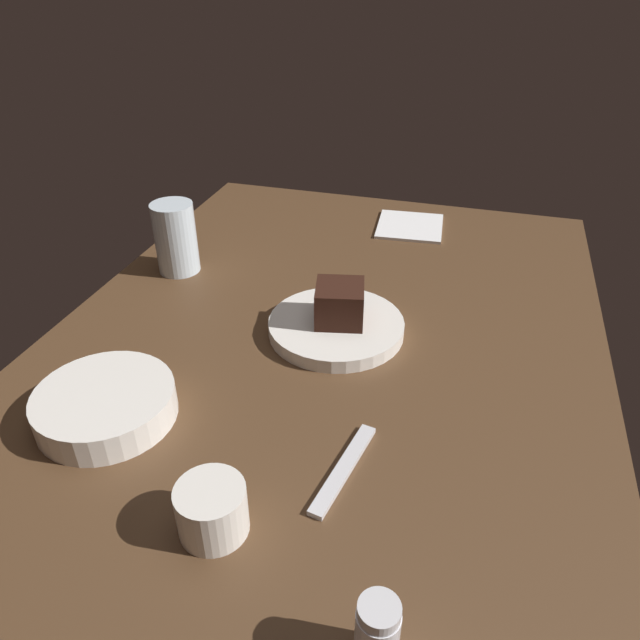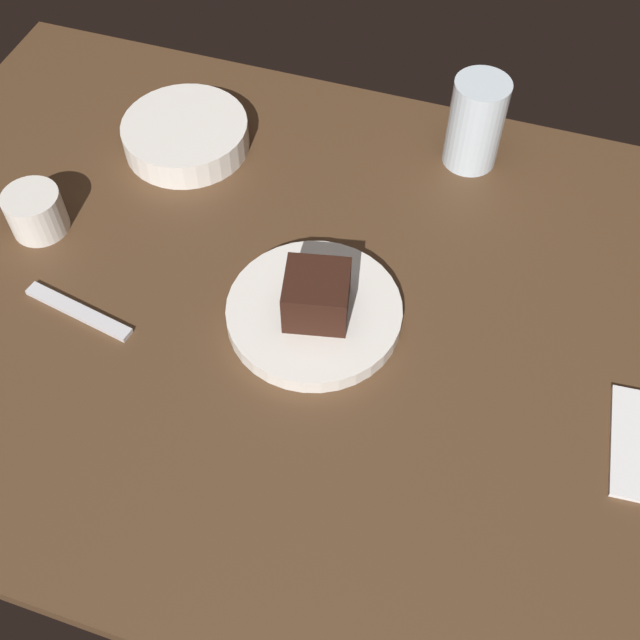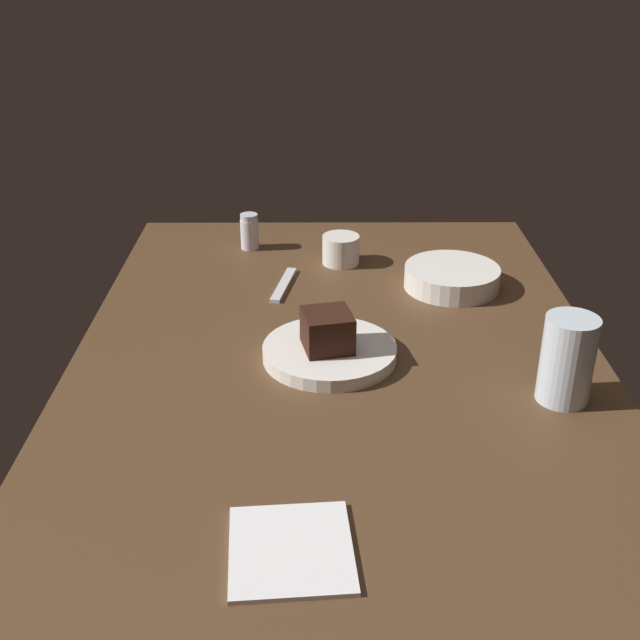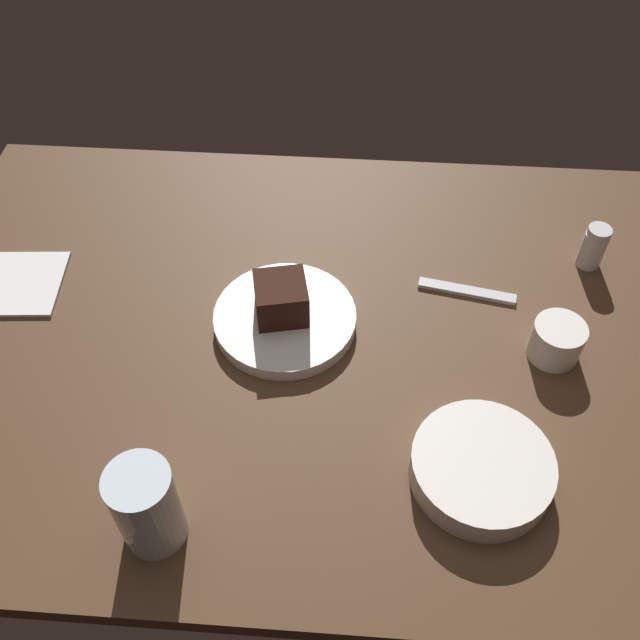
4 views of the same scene
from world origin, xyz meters
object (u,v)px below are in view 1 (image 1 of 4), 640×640
(chocolate_cake_slice, at_px, (340,303))
(side_bowl, at_px, (106,405))
(coffee_cup, at_px, (212,510))
(salt_shaker, at_px, (377,633))
(water_glass, at_px, (176,238))
(dessert_spoon, at_px, (344,469))
(dessert_plate, at_px, (336,327))
(folded_napkin, at_px, (410,226))

(chocolate_cake_slice, bearing_deg, side_bowl, 139.18)
(chocolate_cake_slice, xyz_separation_m, coffee_cup, (-0.39, 0.03, -0.02))
(chocolate_cake_slice, bearing_deg, coffee_cup, 175.33)
(side_bowl, bearing_deg, salt_shaker, -117.20)
(water_glass, bearing_deg, coffee_cup, -149.12)
(dessert_spoon, bearing_deg, chocolate_cake_slice, 26.29)
(dessert_plate, height_order, coffee_cup, coffee_cup)
(salt_shaker, distance_m, dessert_spoon, 0.21)
(dessert_plate, bearing_deg, coffee_cup, 175.82)
(salt_shaker, relative_size, coffee_cup, 1.01)
(salt_shaker, bearing_deg, dessert_plate, 18.76)
(dessert_spoon, bearing_deg, coffee_cup, 146.52)
(chocolate_cake_slice, distance_m, dessert_spoon, 0.29)
(dessert_plate, distance_m, water_glass, 0.36)
(chocolate_cake_slice, distance_m, coffee_cup, 0.39)
(water_glass, bearing_deg, chocolate_cake_slice, -108.94)
(salt_shaker, height_order, side_bowl, salt_shaker)
(chocolate_cake_slice, relative_size, salt_shaker, 0.99)
(coffee_cup, distance_m, dessert_spoon, 0.16)
(salt_shaker, xyz_separation_m, dessert_spoon, (0.20, 0.08, -0.03))
(chocolate_cake_slice, height_order, salt_shaker, chocolate_cake_slice)
(side_bowl, bearing_deg, folded_napkin, -21.97)
(water_glass, distance_m, dessert_spoon, 0.57)
(dessert_plate, relative_size, coffee_cup, 2.86)
(dessert_plate, relative_size, folded_napkin, 1.47)
(salt_shaker, xyz_separation_m, side_bowl, (0.20, 0.39, -0.02))
(dessert_plate, distance_m, coffee_cup, 0.39)
(chocolate_cake_slice, height_order, coffee_cup, chocolate_cake_slice)
(water_glass, distance_m, coffee_cup, 0.59)
(salt_shaker, bearing_deg, water_glass, 39.81)
(salt_shaker, xyz_separation_m, folded_napkin, (0.90, 0.11, -0.03))
(chocolate_cake_slice, xyz_separation_m, dessert_spoon, (-0.28, -0.08, -0.05))
(chocolate_cake_slice, bearing_deg, folded_napkin, -6.07)
(chocolate_cake_slice, height_order, side_bowl, chocolate_cake_slice)
(dessert_plate, xyz_separation_m, salt_shaker, (-0.47, -0.16, 0.03))
(dessert_plate, bearing_deg, salt_shaker, -161.24)
(folded_napkin, bearing_deg, salt_shaker, -172.96)
(water_glass, relative_size, folded_napkin, 0.90)
(water_glass, relative_size, side_bowl, 0.73)
(folded_napkin, bearing_deg, side_bowl, 158.03)
(dessert_plate, relative_size, salt_shaker, 2.83)
(dessert_spoon, bearing_deg, water_glass, 57.01)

